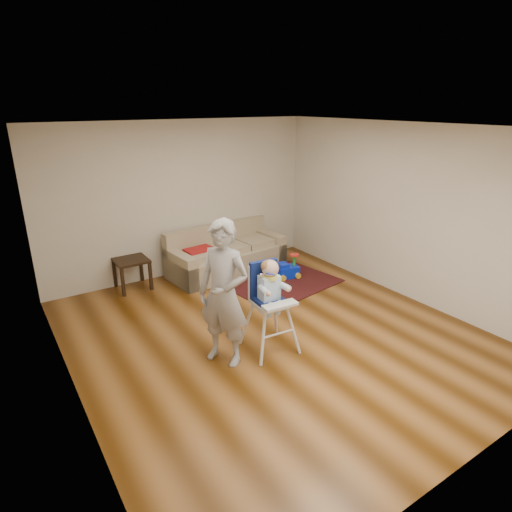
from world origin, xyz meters
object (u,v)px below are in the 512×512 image
high_chair (270,307)px  sofa (227,250)px  side_table (132,274)px  adult (224,294)px  ride_on_toy (288,266)px  toy_ball (259,292)px

high_chair → sofa: bearing=76.4°
side_table → high_chair: bearing=-73.3°
sofa → adult: bearing=-126.0°
adult → sofa: bearing=119.7°
sofa → side_table: (-1.71, 0.21, -0.16)m
ride_on_toy → adult: bearing=-132.7°
ride_on_toy → toy_ball: bearing=-144.9°
side_table → toy_ball: bearing=-42.9°
toy_ball → high_chair: high_chair is taller
sofa → high_chair: bearing=-114.2°
ride_on_toy → high_chair: size_ratio=0.35×
high_chair → adult: bearing=175.9°
side_table → toy_ball: 2.16m
adult → high_chair: bearing=51.1°
side_table → sofa: bearing=-7.0°
side_table → ride_on_toy: size_ratio=1.24×
side_table → high_chair: size_ratio=0.43×
sofa → side_table: 1.73m
sofa → high_chair: (-0.87, -2.59, 0.17)m
high_chair → adult: adult is taller
ride_on_toy → high_chair: (-1.61, -1.73, 0.36)m
ride_on_toy → toy_ball: (-0.87, -0.39, -0.14)m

